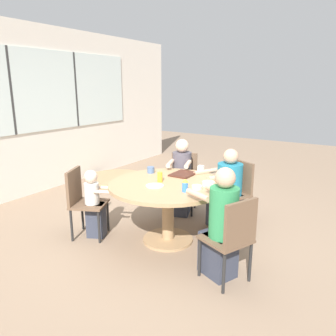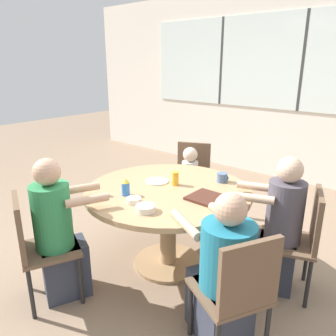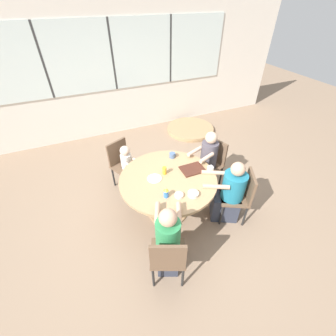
{
  "view_description": "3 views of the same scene",
  "coord_description": "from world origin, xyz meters",
  "px_view_note": "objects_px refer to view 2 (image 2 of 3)",
  "views": [
    {
      "loc": [
        -3.06,
        -1.95,
        1.83
      ],
      "look_at": [
        0.0,
        0.0,
        0.9
      ],
      "focal_mm": 35.0,
      "sensor_mm": 36.0,
      "label": 1
    },
    {
      "loc": [
        1.64,
        -1.93,
        1.73
      ],
      "look_at": [
        0.0,
        0.0,
        0.9
      ],
      "focal_mm": 35.0,
      "sensor_mm": 36.0,
      "label": 2
    },
    {
      "loc": [
        -0.94,
        -2.18,
        2.8
      ],
      "look_at": [
        0.0,
        0.0,
        0.9
      ],
      "focal_mm": 24.0,
      "sensor_mm": 36.0,
      "label": 3
    }
  ],
  "objects_px": {
    "chair_for_man_teal_shirt": "(35,242)",
    "chair_for_toddler": "(192,174)",
    "person_woman_green_shirt": "(223,278)",
    "chair_for_woman_green_shirt": "(239,289)",
    "sippy_cup": "(126,187)",
    "bowl_white_shallow": "(146,208)",
    "person_man_blue_shirt": "(278,231)",
    "juice_glass": "(175,178)",
    "milk_carton_small": "(226,208)",
    "coffee_mug": "(222,178)",
    "chair_for_man_blue_shirt": "(301,234)",
    "person_toddler": "(189,186)",
    "bowl_cereal": "(134,200)",
    "person_man_teal_shirt": "(59,236)"
  },
  "relations": [
    {
      "from": "person_woman_green_shirt",
      "to": "coffee_mug",
      "type": "height_order",
      "value": "person_woman_green_shirt"
    },
    {
      "from": "chair_for_woman_green_shirt",
      "to": "bowl_cereal",
      "type": "xyz_separation_m",
      "value": [
        -0.95,
        0.11,
        0.24
      ]
    },
    {
      "from": "person_man_blue_shirt",
      "to": "bowl_cereal",
      "type": "bearing_deg",
      "value": 108.8
    },
    {
      "from": "bowl_white_shallow",
      "to": "chair_for_man_blue_shirt",
      "type": "bearing_deg",
      "value": 43.94
    },
    {
      "from": "person_woman_green_shirt",
      "to": "person_toddler",
      "type": "height_order",
      "value": "person_woman_green_shirt"
    },
    {
      "from": "person_man_blue_shirt",
      "to": "coffee_mug",
      "type": "bearing_deg",
      "value": 58.31
    },
    {
      "from": "chair_for_toddler",
      "to": "coffee_mug",
      "type": "height_order",
      "value": "chair_for_toddler"
    },
    {
      "from": "person_man_blue_shirt",
      "to": "juice_glass",
      "type": "relative_size",
      "value": 9.33
    },
    {
      "from": "chair_for_man_teal_shirt",
      "to": "person_toddler",
      "type": "xyz_separation_m",
      "value": [
        0.03,
        1.79,
        -0.1
      ]
    },
    {
      "from": "coffee_mug",
      "to": "chair_for_man_blue_shirt",
      "type": "bearing_deg",
      "value": -4.85
    },
    {
      "from": "sippy_cup",
      "to": "person_man_blue_shirt",
      "type": "bearing_deg",
      "value": 32.05
    },
    {
      "from": "person_man_blue_shirt",
      "to": "person_toddler",
      "type": "relative_size",
      "value": 1.28
    },
    {
      "from": "person_man_blue_shirt",
      "to": "coffee_mug",
      "type": "xyz_separation_m",
      "value": [
        -0.58,
        0.12,
        0.27
      ]
    },
    {
      "from": "chair_for_man_blue_shirt",
      "to": "person_man_teal_shirt",
      "type": "height_order",
      "value": "person_man_teal_shirt"
    },
    {
      "from": "person_woman_green_shirt",
      "to": "person_man_blue_shirt",
      "type": "distance_m",
      "value": 0.72
    },
    {
      "from": "person_woman_green_shirt",
      "to": "sippy_cup",
      "type": "height_order",
      "value": "person_woman_green_shirt"
    },
    {
      "from": "bowl_cereal",
      "to": "person_woman_green_shirt",
      "type": "bearing_deg",
      "value": -2.01
    },
    {
      "from": "bowl_white_shallow",
      "to": "person_man_teal_shirt",
      "type": "bearing_deg",
      "value": -143.12
    },
    {
      "from": "person_toddler",
      "to": "sippy_cup",
      "type": "bearing_deg",
      "value": 75.73
    },
    {
      "from": "chair_for_man_blue_shirt",
      "to": "person_woman_green_shirt",
      "type": "distance_m",
      "value": 0.81
    },
    {
      "from": "person_man_blue_shirt",
      "to": "bowl_white_shallow",
      "type": "distance_m",
      "value": 1.04
    },
    {
      "from": "chair_for_woman_green_shirt",
      "to": "chair_for_toddler",
      "type": "height_order",
      "value": "same"
    },
    {
      "from": "chair_for_toddler",
      "to": "person_man_teal_shirt",
      "type": "height_order",
      "value": "person_man_teal_shirt"
    },
    {
      "from": "person_man_teal_shirt",
      "to": "chair_for_toddler",
      "type": "bearing_deg",
      "value": 116.38
    },
    {
      "from": "chair_for_man_teal_shirt",
      "to": "milk_carton_small",
      "type": "relative_size",
      "value": 9.18
    },
    {
      "from": "chair_for_man_blue_shirt",
      "to": "chair_for_man_teal_shirt",
      "type": "bearing_deg",
      "value": 113.23
    },
    {
      "from": "chair_for_man_blue_shirt",
      "to": "sippy_cup",
      "type": "bearing_deg",
      "value": 100.42
    },
    {
      "from": "chair_for_man_blue_shirt",
      "to": "sippy_cup",
      "type": "height_order",
      "value": "sippy_cup"
    },
    {
      "from": "milk_carton_small",
      "to": "bowl_cereal",
      "type": "bearing_deg",
      "value": -156.52
    },
    {
      "from": "person_man_blue_shirt",
      "to": "milk_carton_small",
      "type": "bearing_deg",
      "value": 131.63
    },
    {
      "from": "chair_for_toddler",
      "to": "bowl_white_shallow",
      "type": "bearing_deg",
      "value": 88.56
    },
    {
      "from": "milk_carton_small",
      "to": "bowl_white_shallow",
      "type": "relative_size",
      "value": 0.66
    },
    {
      "from": "chair_for_woman_green_shirt",
      "to": "sippy_cup",
      "type": "bearing_deg",
      "value": 108.83
    },
    {
      "from": "sippy_cup",
      "to": "bowl_white_shallow",
      "type": "distance_m",
      "value": 0.35
    },
    {
      "from": "milk_carton_small",
      "to": "person_man_blue_shirt",
      "type": "bearing_deg",
      "value": 61.84
    },
    {
      "from": "person_man_teal_shirt",
      "to": "sippy_cup",
      "type": "bearing_deg",
      "value": 92.65
    },
    {
      "from": "person_woman_green_shirt",
      "to": "person_toddler",
      "type": "bearing_deg",
      "value": 71.15
    },
    {
      "from": "juice_glass",
      "to": "milk_carton_small",
      "type": "distance_m",
      "value": 0.66
    },
    {
      "from": "chair_for_man_teal_shirt",
      "to": "sippy_cup",
      "type": "distance_m",
      "value": 0.76
    },
    {
      "from": "coffee_mug",
      "to": "milk_carton_small",
      "type": "height_order",
      "value": "milk_carton_small"
    },
    {
      "from": "person_woman_green_shirt",
      "to": "chair_for_man_teal_shirt",
      "type": "bearing_deg",
      "value": 142.44
    },
    {
      "from": "chair_for_man_blue_shirt",
      "to": "chair_for_man_teal_shirt",
      "type": "relative_size",
      "value": 1.0
    },
    {
      "from": "chair_for_man_blue_shirt",
      "to": "coffee_mug",
      "type": "bearing_deg",
      "value": 64.94
    },
    {
      "from": "chair_for_man_teal_shirt",
      "to": "chair_for_toddler",
      "type": "height_order",
      "value": "same"
    },
    {
      "from": "person_woman_green_shirt",
      "to": "person_man_blue_shirt",
      "type": "height_order",
      "value": "person_man_blue_shirt"
    },
    {
      "from": "chair_for_man_blue_shirt",
      "to": "person_woman_green_shirt",
      "type": "height_order",
      "value": "person_woman_green_shirt"
    },
    {
      "from": "chair_for_woman_green_shirt",
      "to": "chair_for_toddler",
      "type": "xyz_separation_m",
      "value": [
        -1.39,
        1.45,
        0.0
      ]
    },
    {
      "from": "chair_for_toddler",
      "to": "person_man_teal_shirt",
      "type": "bearing_deg",
      "value": 67.9
    },
    {
      "from": "person_man_teal_shirt",
      "to": "person_woman_green_shirt",
      "type": "bearing_deg",
      "value": 43.2
    },
    {
      "from": "sippy_cup",
      "to": "bowl_white_shallow",
      "type": "height_order",
      "value": "sippy_cup"
    }
  ]
}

